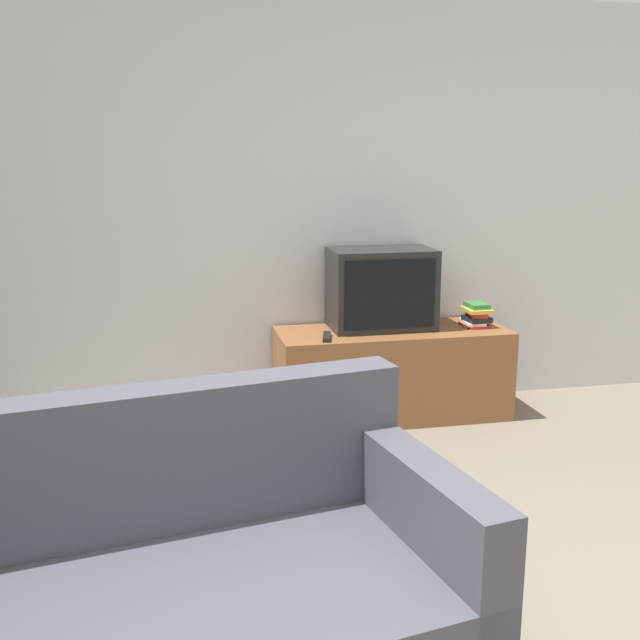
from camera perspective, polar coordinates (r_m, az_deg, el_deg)
The scene contains 6 objects.
wall_back at distance 4.77m, azimuth -1.54°, elevation 8.44°, with size 9.00×0.06×2.60m.
tv_stand at distance 4.78m, azimuth 5.49°, elevation -4.05°, with size 1.45×0.54×0.56m.
television at distance 4.71m, azimuth 4.70°, elevation 2.39°, with size 0.64×0.39×0.50m.
couch at distance 2.45m, azimuth -11.20°, elevation -21.14°, with size 1.90×1.21×0.91m.
book_stack at distance 4.87m, azimuth 11.80°, elevation 0.36°, with size 0.17×0.22×0.15m.
remote_on_stand at distance 4.46m, azimuth 0.52°, elevation -1.28°, with size 0.09×0.20×0.02m.
Camera 1 is at (-0.86, -1.65, 1.65)m, focal length 42.00 mm.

